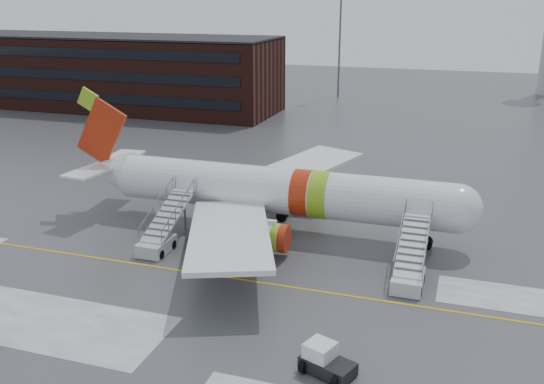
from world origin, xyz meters
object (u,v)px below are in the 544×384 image
(pushback_tug, at_px, (325,360))
(airstair_fwd, at_px, (410,269))
(airliner, at_px, (269,190))
(airstair_aft, at_px, (161,236))

(pushback_tug, bearing_deg, airstair_fwd, 75.58)
(airliner, distance_m, airstair_fwd, 14.12)
(airstair_fwd, xyz_separation_m, pushback_tug, (-3.04, -11.82, -0.36))
(airstair_fwd, bearing_deg, airliner, 152.00)
(airliner, relative_size, airstair_aft, 4.55)
(airstair_aft, height_order, pushback_tug, airstair_aft)
(airstair_aft, bearing_deg, airstair_fwd, 0.00)
(airstair_fwd, distance_m, airstair_aft, 18.91)
(airliner, xyz_separation_m, airstair_fwd, (12.29, -6.54, -2.35))
(pushback_tug, bearing_deg, airstair_aft, 143.31)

